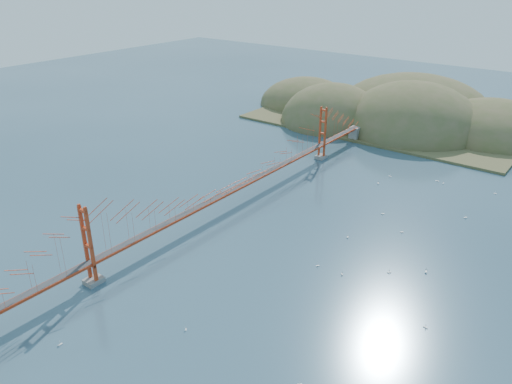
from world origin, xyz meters
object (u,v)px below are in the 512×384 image
Objects in this scene: bridge at (235,169)px; sailboat_0 at (348,237)px; sailboat_2 at (426,327)px; sailboat_1 at (342,274)px.

bridge reaches higher than sailboat_0.
sailboat_0 is at bearing 142.30° from sailboat_2.
bridge is 153.83× the size of sailboat_2.
sailboat_2 is 13.83m from sailboat_1.
sailboat_1 is at bearing -17.12° from bridge.
sailboat_0 is at bearing 113.80° from sailboat_1.
sailboat_2 is 22.21m from sailboat_0.
bridge is at bearing -175.26° from sailboat_0.
bridge is at bearing 163.21° from sailboat_2.
bridge reaches higher than sailboat_1.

